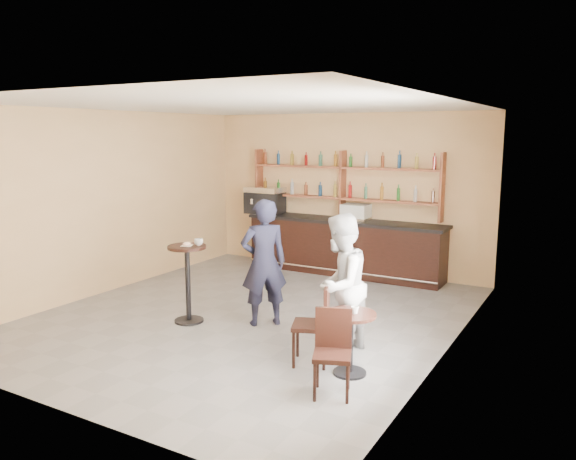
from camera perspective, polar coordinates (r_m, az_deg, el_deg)
The scene contains 23 objects.
floor at distance 8.84m, azimuth -3.74°, elevation -8.67°, with size 7.00×7.00×0.00m, color slate.
ceiling at distance 8.40m, azimuth -3.99°, elevation 12.52°, with size 7.00×7.00×0.00m, color white.
wall_back at distance 11.53m, azimuth 5.82°, elevation 3.78°, with size 7.00×7.00×0.00m, color #E3B881.
wall_front at distance 5.93m, azimuth -22.93°, elevation -2.63°, with size 7.00×7.00×0.00m, color #E3B881.
wall_left at distance 10.43m, azimuth -17.75°, elevation 2.73°, with size 7.00×7.00×0.00m, color #E3B881.
wall_right at distance 7.27m, azimuth 16.23°, elevation -0.07°, with size 7.00×7.00×0.00m, color #E3B881.
window_pane at distance 6.11m, azimuth 13.55°, elevation -0.82°, with size 2.00×2.00×0.00m, color white.
window_frame at distance 6.12m, azimuth 13.50°, elevation -0.81°, with size 0.04×1.70×2.10m, color black, non-canonical shape.
shelf_unit at distance 11.39m, azimuth 5.57°, elevation 4.77°, with size 4.00×0.26×1.40m, color brown, non-canonical shape.
liquor_bottles at distance 11.38m, azimuth 5.59°, elevation 5.63°, with size 3.68×0.10×1.00m, color #8C5919, non-canonical shape.
bar_counter at distance 11.31m, azimuth 5.74°, elevation -1.70°, with size 4.09×0.80×1.11m, color black, non-canonical shape.
espresso_machine at distance 12.05m, azimuth -2.34°, elevation 3.06°, with size 0.78×0.50×0.56m, color black, non-canonical shape.
pastry_case at distance 11.10m, azimuth 6.90°, elevation 1.79°, with size 0.53×0.43×0.32m, color silver, non-canonical shape.
pedestal_table at distance 8.52m, azimuth -10.13°, elevation -5.43°, with size 0.57×0.57×1.17m, color black, non-canonical shape.
napkin at distance 8.38m, azimuth -10.25°, elevation -1.56°, with size 0.15×0.15×0.00m, color white.
donut at distance 8.37m, azimuth -10.24°, elevation -1.42°, with size 0.12×0.12×0.04m, color #D47E4D.
cup_pedestal at distance 8.36m, azimuth -9.08°, elevation -1.22°, with size 0.13×0.13×0.10m, color white.
man_main at distance 8.21m, azimuth -2.47°, elevation -3.33°, with size 0.68×0.45×1.87m, color black.
cafe_table at distance 6.72m, azimuth 6.34°, elevation -11.39°, with size 0.59×0.59×0.75m, color black, non-canonical shape.
cup_cafe at distance 6.57m, azimuth 6.82°, elevation -8.07°, with size 0.09×0.09×0.08m, color white.
chair_west at distance 6.94m, azimuth 2.31°, elevation -9.55°, with size 0.43×0.43×1.00m, color black, non-canonical shape.
chair_south at distance 6.16m, azimuth 4.52°, elevation -12.49°, with size 0.40×0.40×0.93m, color black, non-canonical shape.
patron_second at distance 7.14m, azimuth 5.29°, elevation -5.60°, with size 0.88×0.69×1.82m, color #A2A3A8.
Camera 1 is at (4.65, -6.98, 2.80)m, focal length 35.00 mm.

